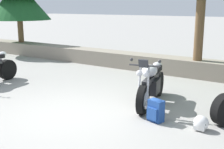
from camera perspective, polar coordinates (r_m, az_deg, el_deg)
name	(u,v)px	position (r m, az deg, el deg)	size (l,w,h in m)	color
ground_plane	(74,114)	(6.38, -7.23, -7.56)	(120.00, 120.00, 0.00)	gray
stone_wall	(167,65)	(10.28, 10.48, 1.85)	(36.00, 0.80, 0.55)	gray
motorcycle_silver_centre	(151,84)	(6.88, 7.47, -1.79)	(0.83, 2.04, 1.18)	black
rider_backpack	(156,110)	(5.94, 8.41, -6.69)	(0.34, 0.31, 0.47)	navy
rider_helmet	(201,123)	(5.74, 16.69, -8.96)	(0.28, 0.28, 0.28)	silver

